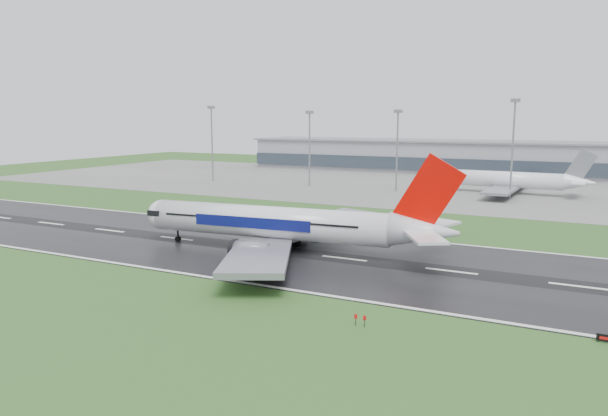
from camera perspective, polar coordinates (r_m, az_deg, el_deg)
The scene contains 11 objects.
ground at distance 105.64m, azimuth 4.17°, elevation -5.23°, with size 520.00×520.00×0.00m, color #26501D.
runway at distance 105.63m, azimuth 4.17°, elevation -5.21°, with size 400.00×45.00×0.10m, color black.
apron at distance 224.69m, azimuth 16.37°, elevation 2.08°, with size 400.00×130.00×0.08m, color slate.
terminal at distance 283.07m, azimuth 18.61°, elevation 4.87°, with size 240.00×36.00×15.00m, color gray.
main_airliner at distance 108.69m, azimuth -1.56°, elevation 0.43°, with size 65.21×62.11×19.25m, color silver, non-canonical shape.
parked_airliner at distance 208.65m, azimuth 20.18°, elevation 3.59°, with size 54.61×50.84×16.01m, color white, non-canonical shape.
runway_sign at distance 76.12m, azimuth 28.69°, elevation -11.72°, with size 2.30×0.26×1.04m, color black, non-canonical shape.
floodmast_0 at distance 240.46m, azimuth -9.43°, elevation 6.40°, with size 0.64×0.64×30.48m, color gray.
floodmast_1 at distance 216.83m, azimuth 0.57°, elevation 5.93°, with size 0.64×0.64×28.15m, color gray.
floodmast_2 at distance 203.97m, azimuth 9.54°, elevation 5.63°, with size 0.64×0.64×28.35m, color gray.
floodmast_3 at distance 196.10m, azimuth 20.63°, elevation 5.51°, with size 0.64×0.64×31.57m, color gray.
Camera 1 is at (38.59, -94.80, 26.15)m, focal length 32.78 mm.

